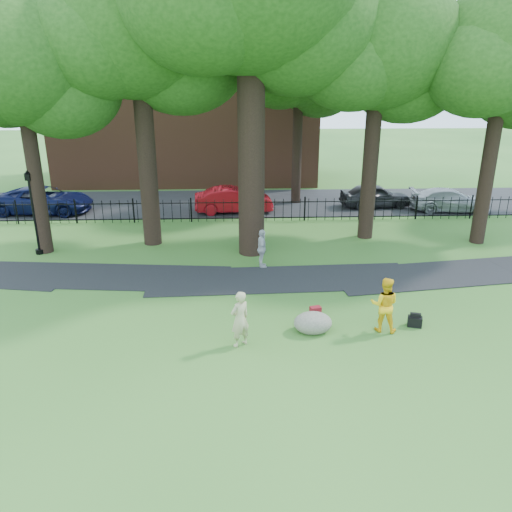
{
  "coord_description": "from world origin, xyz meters",
  "views": [
    {
      "loc": [
        -0.7,
        -13.54,
        7.31
      ],
      "look_at": [
        -0.03,
        2.0,
        1.66
      ],
      "focal_mm": 35.0,
      "sensor_mm": 36.0,
      "label": 1
    }
  ],
  "objects_px": {
    "red_sedan": "(234,200)",
    "woman": "(240,319)",
    "lamppost": "(34,214)",
    "boulder": "(313,321)",
    "man": "(384,305)"
  },
  "relations": [
    {
      "from": "boulder",
      "to": "lamppost",
      "type": "bearing_deg",
      "value": 145.31
    },
    {
      "from": "boulder",
      "to": "lamppost",
      "type": "distance_m",
      "value": 13.21
    },
    {
      "from": "boulder",
      "to": "man",
      "type": "bearing_deg",
      "value": -0.74
    },
    {
      "from": "boulder",
      "to": "woman",
      "type": "bearing_deg",
      "value": -161.43
    },
    {
      "from": "woman",
      "to": "man",
      "type": "distance_m",
      "value": 4.39
    },
    {
      "from": "lamppost",
      "to": "red_sedan",
      "type": "distance_m",
      "value": 10.74
    },
    {
      "from": "woman",
      "to": "boulder",
      "type": "xyz_separation_m",
      "value": [
        2.2,
        0.74,
        -0.5
      ]
    },
    {
      "from": "red_sedan",
      "to": "boulder",
      "type": "bearing_deg",
      "value": -174.55
    },
    {
      "from": "woman",
      "to": "lamppost",
      "type": "bearing_deg",
      "value": -80.06
    },
    {
      "from": "boulder",
      "to": "red_sedan",
      "type": "xyz_separation_m",
      "value": [
        -2.37,
        14.04,
        0.38
      ]
    },
    {
      "from": "lamppost",
      "to": "red_sedan",
      "type": "height_order",
      "value": "lamppost"
    },
    {
      "from": "woman",
      "to": "red_sedan",
      "type": "height_order",
      "value": "woman"
    },
    {
      "from": "red_sedan",
      "to": "woman",
      "type": "bearing_deg",
      "value": 176.51
    },
    {
      "from": "man",
      "to": "red_sedan",
      "type": "relative_size",
      "value": 0.4
    },
    {
      "from": "woman",
      "to": "boulder",
      "type": "distance_m",
      "value": 2.38
    }
  ]
}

